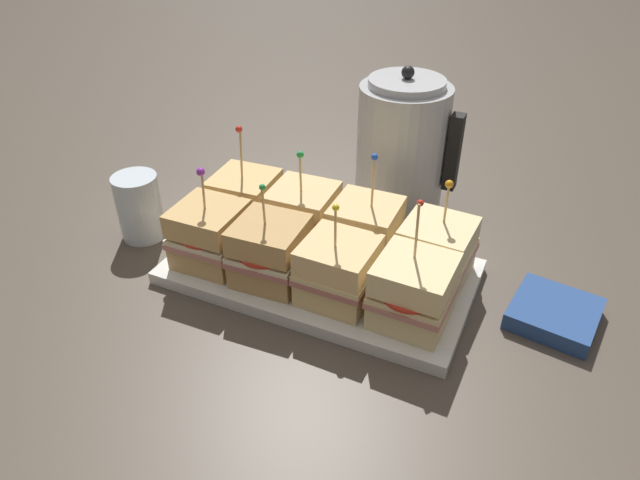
{
  "coord_description": "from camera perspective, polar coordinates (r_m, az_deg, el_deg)",
  "views": [
    {
      "loc": [
        0.27,
        -0.59,
        0.51
      ],
      "look_at": [
        0.0,
        0.0,
        0.06
      ],
      "focal_mm": 32.0,
      "sensor_mm": 36.0,
      "label": 1
    }
  ],
  "objects": [
    {
      "name": "ground_plane",
      "position": [
        0.82,
        0.0,
        -3.68
      ],
      "size": [
        6.0,
        6.0,
        0.0
      ],
      "primitive_type": "plane",
      "color": "#4C4238"
    },
    {
      "name": "serving_platter",
      "position": [
        0.82,
        0.0,
        -3.18
      ],
      "size": [
        0.43,
        0.23,
        0.02
      ],
      "color": "silver",
      "rests_on": "ground_plane"
    },
    {
      "name": "sandwich_front_far_left",
      "position": [
        0.82,
        -10.95,
        0.52
      ],
      "size": [
        0.1,
        0.1,
        0.15
      ],
      "color": "tan",
      "rests_on": "serving_platter"
    },
    {
      "name": "sandwich_front_center_left",
      "position": [
        0.77,
        -5.02,
        -1.17
      ],
      "size": [
        0.1,
        0.1,
        0.15
      ],
      "color": "tan",
      "rests_on": "serving_platter"
    },
    {
      "name": "sandwich_front_center_right",
      "position": [
        0.74,
        1.85,
        -3.08
      ],
      "size": [
        0.1,
        0.1,
        0.14
      ],
      "color": "#DBB77A",
      "rests_on": "serving_platter"
    },
    {
      "name": "sandwich_front_far_right",
      "position": [
        0.71,
        9.28,
        -5.13
      ],
      "size": [
        0.1,
        0.1,
        0.17
      ],
      "color": "beige",
      "rests_on": "serving_platter"
    },
    {
      "name": "sandwich_back_far_left",
      "position": [
        0.89,
        -7.47,
        3.83
      ],
      "size": [
        0.1,
        0.1,
        0.17
      ],
      "color": "tan",
      "rests_on": "serving_platter"
    },
    {
      "name": "sandwich_back_center_left",
      "position": [
        0.85,
        -1.71,
        2.48
      ],
      "size": [
        0.1,
        0.1,
        0.15
      ],
      "color": "#DBB77A",
      "rests_on": "serving_platter"
    },
    {
      "name": "sandwich_back_center_right",
      "position": [
        0.81,
        4.51,
        0.87
      ],
      "size": [
        0.1,
        0.1,
        0.17
      ],
      "color": "#DBB77A",
      "rests_on": "serving_platter"
    },
    {
      "name": "sandwich_back_far_right",
      "position": [
        0.79,
        11.56,
        -1.03
      ],
      "size": [
        0.1,
        0.1,
        0.15
      ],
      "color": "beige",
      "rests_on": "serving_platter"
    },
    {
      "name": "kettle_steel",
      "position": [
        0.95,
        8.21,
        9.25
      ],
      "size": [
        0.17,
        0.15,
        0.24
      ],
      "color": "#B7BABF",
      "rests_on": "ground_plane"
    },
    {
      "name": "drinking_glass",
      "position": [
        0.93,
        -17.61,
        3.18
      ],
      "size": [
        0.07,
        0.07,
        0.11
      ],
      "color": "silver",
      "rests_on": "ground_plane"
    },
    {
      "name": "napkin_stack",
      "position": [
        0.81,
        22.37,
        -6.82
      ],
      "size": [
        0.12,
        0.12,
        0.02
      ],
      "color": "navy",
      "rests_on": "ground_plane"
    }
  ]
}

